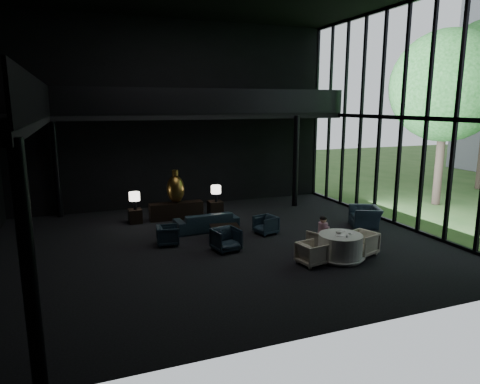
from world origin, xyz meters
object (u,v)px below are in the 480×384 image
object	(u,v)px
lounge_armchair_west	(168,235)
dining_chair_east	(362,242)
sofa	(206,217)
coffee_table	(225,233)
bronze_urn	(176,189)
table_lamp_left	(134,197)
dining_chair_north	(322,240)
lounge_armchair_east	(266,225)
console	(176,211)
table_lamp_right	(216,190)
side_table_right	(215,208)
window_armchair	(365,213)
side_table_left	(135,216)
dining_table	(340,248)
lounge_armchair_south	(226,238)
child	(323,226)
dining_chair_west	(312,253)

from	to	relation	value
lounge_armchair_west	dining_chair_east	size ratio (longest dim) A/B	0.81
sofa	coffee_table	distance (m)	1.29
bronze_urn	sofa	size ratio (longest dim) A/B	0.52
table_lamp_left	dining_chair_north	bearing A→B (deg)	-46.46
table_lamp_left	lounge_armchair_east	size ratio (longest dim) A/B	1.04
console	table_lamp_right	bearing A→B (deg)	-6.42
side_table_right	window_armchair	world-z (taller)	window_armchair
sofa	dining_chair_north	size ratio (longest dim) A/B	3.57
side_table_left	dining_table	size ratio (longest dim) A/B	0.37
sofa	lounge_armchair_south	size ratio (longest dim) A/B	3.09
dining_table	dining_chair_north	size ratio (longest dim) A/B	2.09
lounge_armchair_south	window_armchair	size ratio (longest dim) A/B	0.66
console	bronze_urn	distance (m)	0.89
window_armchair	coffee_table	xyz separation A→B (m)	(-5.36, 0.42, -0.32)
window_armchair	child	bearing A→B (deg)	-37.05
dining_chair_east	coffee_table	bearing A→B (deg)	-148.92
side_table_left	dining_table	xyz separation A→B (m)	(5.10, -6.16, 0.06)
dining_chair_north	lounge_armchair_west	bearing A→B (deg)	-50.74
lounge_armchair_east	table_lamp_left	bearing A→B (deg)	-140.61
lounge_armchair_south	child	bearing A→B (deg)	-29.18
lounge_armchair_west	child	bearing A→B (deg)	-109.05
table_lamp_left	child	bearing A→B (deg)	-45.75
side_table_left	side_table_right	size ratio (longest dim) A/B	0.88
lounge_armchair_east	dining_chair_east	world-z (taller)	dining_chair_east
lounge_armchair_south	dining_chair_east	world-z (taller)	lounge_armchair_south
coffee_table	dining_chair_north	xyz separation A→B (m)	(2.44, -2.16, 0.13)
table_lamp_left	coffee_table	distance (m)	4.11
lounge_armchair_east	coffee_table	xyz separation A→B (m)	(-1.53, -0.06, -0.11)
dining_table	dining_chair_north	world-z (taller)	dining_table
bronze_urn	lounge_armchair_east	world-z (taller)	bronze_urn
table_lamp_left	dining_table	size ratio (longest dim) A/B	0.47
lounge_armchair_west	dining_table	size ratio (longest dim) A/B	0.44
side_table_left	coffee_table	bearing A→B (deg)	-50.82
sofa	lounge_armchair_west	distance (m)	2.00
dining_chair_north	lounge_armchair_east	bearing A→B (deg)	-91.29
bronze_urn	dining_chair_east	size ratio (longest dim) A/B	1.65
table_lamp_left	lounge_armchair_south	world-z (taller)	table_lamp_left
console	table_lamp_left	bearing A→B (deg)	-178.37
table_lamp_left	lounge_armchair_east	distance (m)	5.15
dining_table	dining_chair_west	xyz separation A→B (m)	(-1.00, -0.08, 0.00)
dining_chair_north	dining_chair_east	xyz separation A→B (m)	(0.93, -0.76, 0.05)
lounge_armchair_west	window_armchair	distance (m)	7.31
table_lamp_right	side_table_right	bearing A→B (deg)	90.00
sofa	console	bearing A→B (deg)	-74.02
side_table_right	dining_table	world-z (taller)	dining_table
table_lamp_right	lounge_armchair_east	xyz separation A→B (m)	(0.89, -2.91, -0.76)
bronze_urn	sofa	distance (m)	2.17
window_armchair	coffee_table	distance (m)	5.39
side_table_left	lounge_armchair_south	distance (m)	4.81
side_table_left	lounge_armchair_east	bearing A→B (deg)	-37.05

